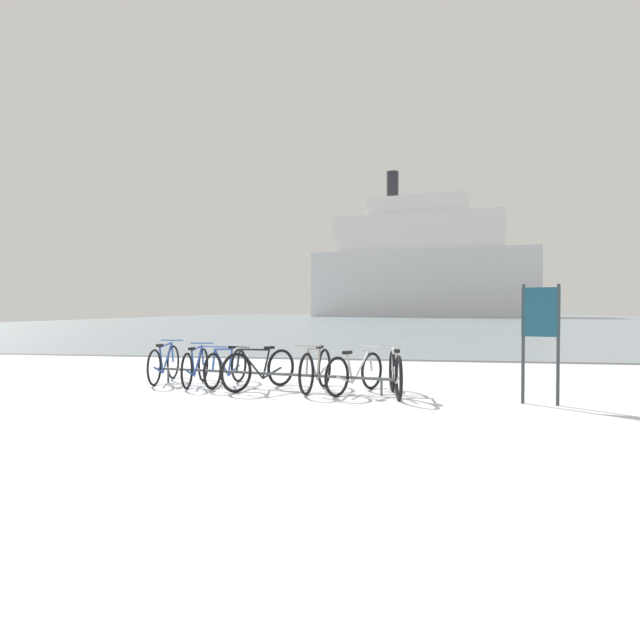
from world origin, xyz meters
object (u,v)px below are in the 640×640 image
(bicycle_1, at_px, (196,366))
(ferry_ship, at_px, (423,267))
(bicycle_4, at_px, (316,370))
(bicycle_6, at_px, (395,373))
(bicycle_3, at_px, (259,369))
(bicycle_5, at_px, (355,372))
(info_sign, at_px, (541,324))
(bicycle_0, at_px, (164,363))
(bicycle_2, at_px, (226,367))

(bicycle_1, bearing_deg, ferry_ship, 86.45)
(bicycle_4, bearing_deg, ferry_ship, 88.08)
(bicycle_6, relative_size, ferry_ship, 0.04)
(bicycle_6, bearing_deg, bicycle_3, 172.14)
(bicycle_3, distance_m, bicycle_5, 1.76)
(bicycle_5, distance_m, info_sign, 3.10)
(bicycle_3, height_order, ferry_ship, ferry_ship)
(bicycle_0, bearing_deg, bicycle_3, -16.31)
(bicycle_2, distance_m, ferry_ship, 85.31)
(bicycle_1, distance_m, bicycle_5, 3.15)
(bicycle_2, bearing_deg, bicycle_0, 168.78)
(bicycle_1, relative_size, info_sign, 0.95)
(bicycle_0, relative_size, bicycle_2, 1.00)
(bicycle_5, distance_m, ferry_ship, 85.69)
(bicycle_2, relative_size, bicycle_5, 1.11)
(bicycle_2, distance_m, info_sign, 5.59)
(bicycle_1, xyz_separation_m, bicycle_6, (3.81, -0.68, 0.02))
(bicycle_4, bearing_deg, bicycle_5, -7.62)
(bicycle_6, bearing_deg, bicycle_4, 167.61)
(bicycle_0, xyz_separation_m, ferry_ship, (6.03, 84.54, 7.93))
(bicycle_3, distance_m, ferry_ship, 85.62)
(ferry_ship, bearing_deg, bicycle_0, -94.08)
(bicycle_5, xyz_separation_m, info_sign, (2.90, -0.66, 0.88))
(bicycle_3, height_order, info_sign, info_sign)
(bicycle_0, height_order, bicycle_2, bicycle_0)
(bicycle_6, relative_size, info_sign, 0.91)
(bicycle_3, bearing_deg, info_sign, -9.58)
(bicycle_3, xyz_separation_m, bicycle_6, (2.45, -0.34, 0.01))
(bicycle_0, bearing_deg, ferry_ship, 85.92)
(bicycle_1, xyz_separation_m, bicycle_3, (1.36, -0.34, 0.01))
(bicycle_1, xyz_separation_m, bicycle_4, (2.40, -0.37, 0.02))
(bicycle_0, bearing_deg, bicycle_2, -11.22)
(bicycle_6, xyz_separation_m, info_sign, (2.20, -0.45, 0.85))
(bicycle_0, height_order, info_sign, info_sign)
(bicycle_2, relative_size, bicycle_4, 1.03)
(info_sign, bearing_deg, bicycle_4, 168.18)
(bicycle_1, height_order, info_sign, info_sign)
(bicycle_0, xyz_separation_m, bicycle_4, (3.17, -0.65, 0.01))
(bicycle_2, height_order, bicycle_4, bicycle_4)
(bicycle_5, bearing_deg, ferry_ship, 88.56)
(bicycle_0, relative_size, bicycle_1, 1.00)
(bicycle_1, relative_size, bicycle_2, 1.00)
(bicycle_6, height_order, info_sign, info_sign)
(bicycle_4, bearing_deg, bicycle_1, 171.32)
(bicycle_6, bearing_deg, bicycle_2, 167.86)
(bicycle_1, distance_m, bicycle_3, 1.40)
(info_sign, relative_size, ferry_ship, 0.05)
(bicycle_4, height_order, bicycle_5, bicycle_4)
(bicycle_1, bearing_deg, bicycle_0, 159.68)
(ferry_ship, bearing_deg, bicycle_6, -90.97)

